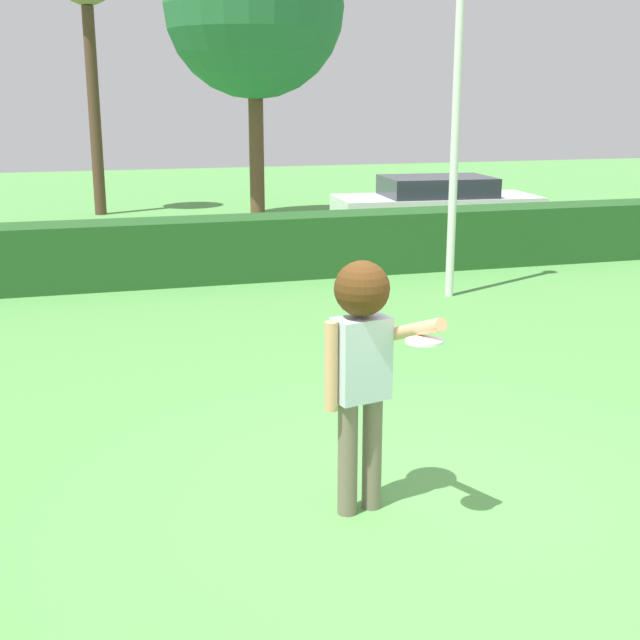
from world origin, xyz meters
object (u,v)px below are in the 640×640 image
Objects in this scene: person at (362,351)px; frisbee at (424,341)px; birch_tree at (254,7)px; parked_car_white at (436,204)px; lamppost at (457,78)px.

frisbee is (0.28, -0.42, 0.16)m from person.
parked_car_white is at bearing -41.37° from birch_tree.
frisbee reaches higher than parked_car_white.
person reaches higher than frisbee.
birch_tree is (-3.21, 2.83, 4.05)m from parked_car_white.
lamppost reaches higher than person.
parked_car_white is (5.22, 11.57, -0.66)m from frisbee.
frisbee is at bearing -116.27° from lamppost.
person is at bearing -119.84° from lamppost.
person is 14.60m from birch_tree.
lamppost is 6.04m from parked_car_white.
person is at bearing 123.54° from frisbee.
frisbee is 0.04× the size of birch_tree.
frisbee is 12.71m from parked_car_white.
birch_tree is at bearing 80.72° from person.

